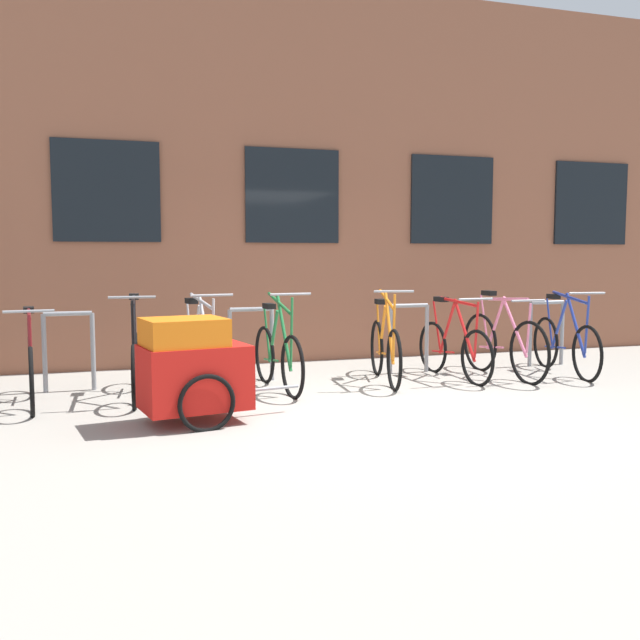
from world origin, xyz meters
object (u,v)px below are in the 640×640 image
object	(u,v)px
bicycle_silver	(200,357)
bicycle_red	(454,348)
bicycle_blue	(565,343)
bicycle_black	(135,361)
bicycle_orange	(385,349)
bicycle_green	(278,356)
bike_trailer	(192,368)
bicycle_pink	(503,344)
bicycle_maroon	(31,368)

from	to	relation	value
bicycle_silver	bicycle_red	distance (m)	3.01
bicycle_silver	bicycle_blue	world-z (taller)	bicycle_silver
bicycle_black	bicycle_orange	bearing A→B (deg)	1.75
bicycle_silver	bicycle_black	bearing A→B (deg)	-170.98
bicycle_green	bicycle_red	world-z (taller)	bicycle_green
bicycle_blue	bike_trailer	distance (m)	4.89
bicycle_black	bicycle_pink	size ratio (longest dim) A/B	0.96
bicycle_silver	bicycle_maroon	size ratio (longest dim) A/B	1.04
bicycle_green	bicycle_red	distance (m)	2.18
bicycle_green	bicycle_red	bearing A→B (deg)	1.77
bicycle_silver	bicycle_blue	bearing A→B (deg)	-2.29
bicycle_green	bicycle_black	distance (m)	1.51
bicycle_blue	bicycle_maroon	world-z (taller)	bicycle_blue
bicycle_blue	bicycle_silver	bearing A→B (deg)	177.71
bicycle_silver	bicycle_green	size ratio (longest dim) A/B	1.03
bicycle_maroon	bicycle_orange	bearing A→B (deg)	2.30
bicycle_red	bicycle_green	bearing A→B (deg)	-178.23
bicycle_silver	bicycle_orange	size ratio (longest dim) A/B	1.00
bicycle_maroon	bike_trailer	bearing A→B (deg)	-40.58
bicycle_black	bicycle_orange	size ratio (longest dim) A/B	1.02
bicycle_pink	bike_trailer	world-z (taller)	bicycle_pink
bicycle_blue	bicycle_pink	bearing A→B (deg)	177.18
bicycle_red	bicycle_maroon	world-z (taller)	bicycle_red
bicycle_green	bicycle_maroon	bearing A→B (deg)	-178.68
bicycle_red	bicycle_orange	bearing A→B (deg)	178.15
bicycle_orange	bike_trailer	bearing A→B (deg)	-150.10
bicycle_blue	bicycle_black	bearing A→B (deg)	179.22
bicycle_black	bicycle_maroon	distance (m)	0.99
bicycle_pink	bicycle_green	bearing A→B (deg)	179.61
bicycle_green	bicycle_maroon	world-z (taller)	bicycle_green
bicycle_blue	bike_trailer	world-z (taller)	bicycle_blue
bicycle_red	bicycle_maroon	bearing A→B (deg)	-178.47
bicycle_orange	bicycle_maroon	distance (m)	3.82
bicycle_black	bicycle_pink	world-z (taller)	bicycle_black
bicycle_blue	bicycle_orange	world-z (taller)	bicycle_orange
bicycle_red	bicycle_orange	distance (m)	0.88
bicycle_red	bicycle_black	bearing A→B (deg)	-179.10
bicycle_blue	bicycle_maroon	xyz separation A→B (m)	(-6.16, 0.00, -0.01)
bicycle_red	bike_trailer	bearing A→B (deg)	-157.60
bicycle_silver	bicycle_blue	xyz separation A→B (m)	(4.48, -0.18, -0.00)
bicycle_pink	bicycle_blue	bearing A→B (deg)	-2.82
bicycle_orange	bicycle_maroon	xyz separation A→B (m)	(-3.81, -0.15, -0.02)
bicycle_red	bicycle_pink	xyz separation A→B (m)	(0.62, -0.09, 0.03)
bicycle_maroon	bicycle_pink	distance (m)	5.31
bicycle_green	bicycle_pink	world-z (taller)	bicycle_green
bicycle_silver	bike_trailer	size ratio (longest dim) A/B	1.13
bicycle_orange	bicycle_pink	world-z (taller)	bicycle_orange
bicycle_silver	bicycle_red	world-z (taller)	bicycle_silver
bicycle_red	bicycle_blue	bearing A→B (deg)	-4.97
bike_trailer	bicycle_orange	bearing A→B (deg)	29.90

